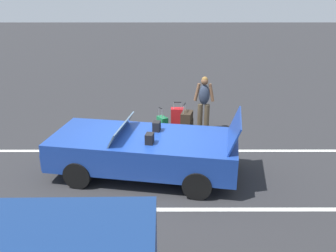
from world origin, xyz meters
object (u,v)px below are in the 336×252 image
suitcase_small_carryon (162,125)px  traveler_person (204,101)px  suitcase_medium_bright (177,118)px  convertible_car (136,150)px  suitcase_large_black (187,124)px

suitcase_small_carryon → traveler_person: size_ratio=0.48×
suitcase_small_carryon → traveler_person: 1.40m
suitcase_medium_bright → traveler_person: bearing=-106.8°
convertible_car → suitcase_large_black: (-1.26, -2.21, -0.22)m
suitcase_medium_bright → suitcase_small_carryon: size_ratio=1.07×
suitcase_large_black → suitcase_small_carryon: (0.70, -0.28, -0.12)m
suitcase_large_black → suitcase_medium_bright: bearing=122.4°
convertible_car → suitcase_medium_bright: convertible_car is taller
suitcase_small_carryon → suitcase_large_black: bearing=-52.9°
convertible_car → suitcase_small_carryon: convertible_car is taller
suitcase_large_black → suitcase_small_carryon: size_ratio=1.24×
suitcase_medium_bright → suitcase_small_carryon: bearing=136.2°
convertible_car → suitcase_small_carryon: size_ratio=5.54×
convertible_car → suitcase_medium_bright: size_ratio=5.18×
suitcase_small_carryon → suitcase_medium_bright: bearing=13.2°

